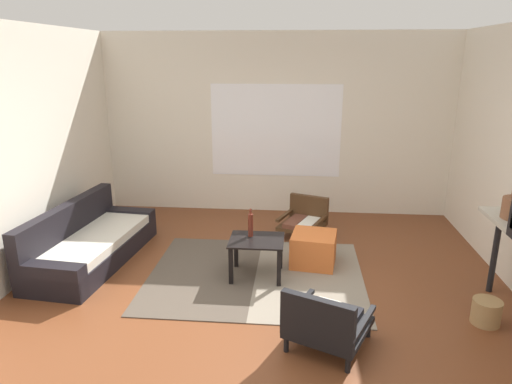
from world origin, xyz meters
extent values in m
plane|color=brown|center=(0.00, 0.00, 0.00)|extent=(7.80, 7.80, 0.00)
cube|color=silver|center=(0.00, 3.06, 1.35)|extent=(5.60, 0.12, 2.70)
cube|color=white|center=(0.00, 3.00, 1.27)|extent=(1.95, 0.01, 1.38)
cube|color=#4C4238|center=(-0.68, 0.73, 0.01)|extent=(1.18, 1.94, 0.01)
cube|color=gray|center=(0.50, 0.73, 0.01)|extent=(1.18, 1.94, 0.01)
cube|color=black|center=(-2.03, 0.93, 0.12)|extent=(0.93, 1.98, 0.24)
cube|color=beige|center=(-2.00, 0.93, 0.29)|extent=(0.81, 1.79, 0.10)
cube|color=black|center=(-2.34, 0.96, 0.40)|extent=(0.32, 1.92, 0.57)
cube|color=black|center=(-1.94, 1.80, 0.18)|extent=(0.76, 0.25, 0.37)
cube|color=black|center=(-2.11, 0.07, 0.18)|extent=(0.76, 0.25, 0.37)
cube|color=black|center=(-0.08, 0.72, 0.43)|extent=(0.59, 0.50, 0.02)
cube|color=black|center=(-0.34, 0.93, 0.21)|extent=(0.04, 0.04, 0.42)
cube|color=black|center=(0.17, 0.93, 0.21)|extent=(0.04, 0.04, 0.42)
cube|color=black|center=(-0.34, 0.51, 0.21)|extent=(0.04, 0.04, 0.42)
cube|color=black|center=(0.17, 0.51, 0.21)|extent=(0.04, 0.04, 0.42)
cylinder|color=#472D19|center=(0.56, 1.64, 0.06)|extent=(0.04, 0.04, 0.13)
cylinder|color=#472D19|center=(0.12, 1.82, 0.06)|extent=(0.04, 0.04, 0.13)
cylinder|color=#472D19|center=(0.73, 2.07, 0.06)|extent=(0.04, 0.04, 0.13)
cylinder|color=#472D19|center=(0.29, 2.25, 0.06)|extent=(0.04, 0.04, 0.13)
cube|color=#472D19|center=(0.43, 1.94, 0.15)|extent=(0.71, 0.71, 0.05)
cube|color=silver|center=(0.51, 1.89, 0.21)|extent=(0.35, 0.51, 0.06)
cube|color=brown|center=(0.33, 1.96, 0.21)|extent=(0.35, 0.51, 0.06)
cube|color=#472D19|center=(0.51, 2.17, 0.34)|extent=(0.53, 0.27, 0.33)
cube|color=#472D19|center=(0.66, 1.85, 0.27)|extent=(0.24, 0.52, 0.04)
cube|color=#472D19|center=(0.19, 2.04, 0.27)|extent=(0.24, 0.52, 0.04)
cylinder|color=black|center=(0.51, -0.11, 0.07)|extent=(0.04, 0.04, 0.14)
cylinder|color=black|center=(0.99, -0.33, 0.07)|extent=(0.04, 0.04, 0.14)
cylinder|color=black|center=(0.28, -0.61, 0.07)|extent=(0.04, 0.04, 0.14)
cylinder|color=black|center=(0.77, -0.82, 0.07)|extent=(0.04, 0.04, 0.14)
cube|color=black|center=(0.64, -0.47, 0.16)|extent=(0.81, 0.82, 0.05)
cube|color=silver|center=(0.55, -0.40, 0.22)|extent=(0.41, 0.60, 0.06)
cube|color=black|center=(0.74, -0.49, 0.22)|extent=(0.41, 0.60, 0.06)
cube|color=black|center=(0.52, -0.72, 0.38)|extent=(0.58, 0.31, 0.38)
cube|color=black|center=(0.38, -0.35, 0.28)|extent=(0.30, 0.59, 0.04)
cube|color=black|center=(0.90, -0.58, 0.28)|extent=(0.30, 0.59, 0.04)
cube|color=#D1662D|center=(0.55, 1.08, 0.19)|extent=(0.56, 0.56, 0.38)
cylinder|color=black|center=(2.36, 0.61, 0.43)|extent=(0.06, 0.06, 0.87)
cylinder|color=#5B2319|center=(-0.16, 0.81, 0.57)|extent=(0.06, 0.06, 0.26)
cylinder|color=#5B2319|center=(-0.16, 0.81, 0.73)|extent=(0.03, 0.03, 0.06)
cylinder|color=#9E7A4C|center=(2.09, -0.02, 0.12)|extent=(0.26, 0.26, 0.23)
camera|label=1|loc=(0.33, -3.89, 2.36)|focal=32.27mm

